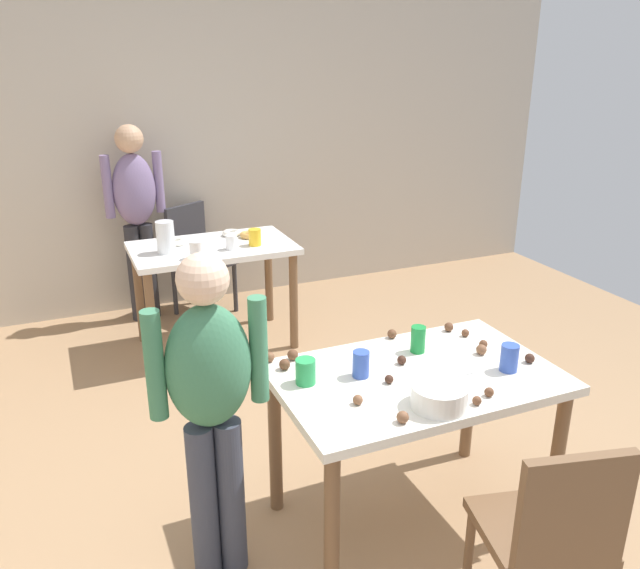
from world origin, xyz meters
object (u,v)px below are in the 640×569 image
dining_table_near (415,395)px  pitcher_far (165,237)px  chair_near_table (551,532)px  chair_far_table (196,253)px  person_girl_near (211,397)px  dining_table_far (213,261)px  mixing_bowl (439,396)px  person_adult_far (136,207)px  soda_can (418,339)px

dining_table_near → pitcher_far: bearing=107.1°
chair_near_table → chair_far_table: (-0.39, 3.59, 0.00)m
person_girl_near → pitcher_far: 2.09m
dining_table_far → dining_table_near: bearing=-81.4°
dining_table_far → mixing_bowl: bearing=-83.7°
person_girl_near → pitcher_far: bearing=83.9°
person_girl_near → person_adult_far: (0.14, 2.81, 0.09)m
dining_table_far → pitcher_far: size_ratio=5.16×
chair_far_table → person_girl_near: bearing=-101.5°
chair_near_table → soda_can: (0.02, 0.93, 0.31)m
chair_near_table → person_girl_near: bearing=140.6°
person_girl_near → soda_can: size_ratio=11.30×
pitcher_far → chair_near_table: bearing=-75.5°
chair_near_table → dining_table_near: bearing=96.9°
dining_table_near → chair_far_table: bearing=96.1°
chair_near_table → pitcher_far: pitcher_far is taller
chair_far_table → pitcher_far: size_ratio=4.07×
dining_table_far → chair_far_table: (0.03, 0.68, -0.14)m
chair_far_table → mixing_bowl: 3.12m
chair_far_table → person_girl_near: (-0.57, -2.80, 0.32)m
pitcher_far → soda_can: bearing=-68.5°
dining_table_far → soda_can: soda_can is taller
pitcher_far → dining_table_near: bearing=-72.9°
pitcher_far → chair_far_table: bearing=64.4°
chair_near_table → person_girl_near: size_ratio=0.63×
chair_far_table → person_adult_far: person_adult_far is taller
mixing_bowl → dining_table_far: bearing=96.3°
chair_near_table → mixing_bowl: size_ratio=4.01×
dining_table_far → pitcher_far: (-0.32, -0.04, 0.22)m
chair_far_table → pitcher_far: 0.88m
chair_far_table → person_girl_near: size_ratio=0.63×
chair_near_table → person_adult_far: 3.72m
dining_table_near → person_girl_near: person_girl_near is taller
dining_table_near → chair_near_table: bearing=-83.1°
mixing_bowl → soda_can: 0.47m
mixing_bowl → pitcher_far: size_ratio=1.01×
person_adult_far → pitcher_far: (0.08, -0.74, -0.05)m
dining_table_far → chair_near_table: chair_near_table is taller
dining_table_far → chair_far_table: size_ratio=1.27×
chair_near_table → person_girl_near: (-0.96, 0.79, 0.32)m
person_girl_near → dining_table_far: bearing=75.7°
mixing_bowl → soda_can: size_ratio=1.78×
chair_near_table → soda_can: soda_can is taller
dining_table_far → soda_can: bearing=-77.5°
pitcher_far → dining_table_far: bearing=7.8°
dining_table_near → person_girl_near: 0.89m
dining_table_far → person_adult_far: (-0.40, 0.70, 0.27)m
chair_far_table → soda_can: bearing=-81.1°
person_girl_near → mixing_bowl: (0.81, -0.30, -0.02)m
person_girl_near → soda_can: bearing=8.0°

